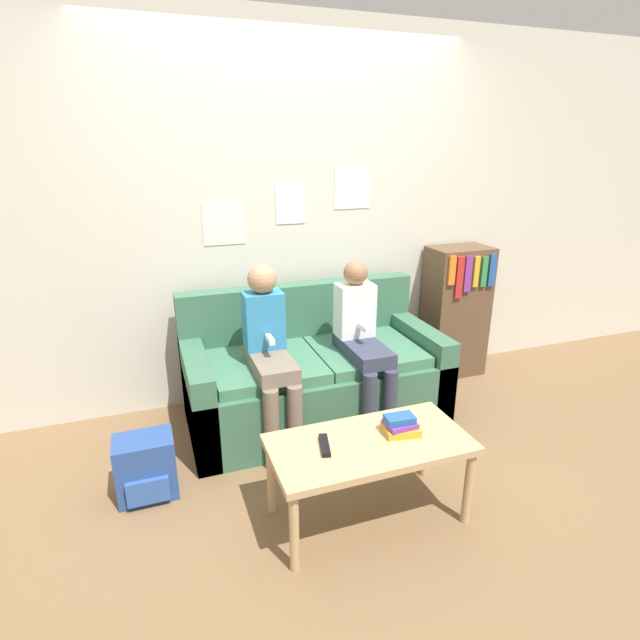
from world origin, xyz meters
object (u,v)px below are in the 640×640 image
Objects in this scene: couch at (313,377)px; person_right at (363,339)px; backpack at (146,468)px; tv_remote at (325,445)px; person_left at (269,348)px; bookshelf at (455,311)px; coffee_table at (369,450)px.

person_right is (0.27, -0.20, 0.32)m from couch.
tv_remote is at bearing -32.74° from backpack.
person_left reaches higher than bookshelf.
person_left reaches higher than tv_remote.
couch is at bearing 87.83° from tv_remote.
coffee_table is 0.92m from person_left.
tv_remote is at bearing -106.04° from couch.
couch is at bearing 29.56° from person_left.
person_left is (-0.28, 0.84, 0.25)m from coffee_table.
person_left is 3.26× the size of backpack.
backpack is at bearing -156.33° from couch.
person_right is at bearing -37.10° from couch.
bookshelf is (1.60, 1.31, 0.07)m from tv_remote.
coffee_table is at bearing 7.28° from tv_remote.
person_right is (0.61, -0.01, -0.02)m from person_left.
couch is at bearing 23.67° from backpack.
bookshelf is (1.38, 1.34, 0.14)m from coffee_table.
person_right is 1.47m from backpack.
person_left is at bearing -163.41° from bookshelf.
couch is 9.66× the size of tv_remote.
coffee_table is 0.93m from person_right.
couch is 1.54× the size of person_right.
tv_remote is 0.17× the size of bookshelf.
person_right is 6.28× the size of tv_remote.
person_right is at bearing 69.34° from tv_remote.
person_left is 1.07× the size of bookshelf.
person_right is 1.00m from tv_remote.
couch is 1.07m from tv_remote.
person_right is at bearing 11.68° from backpack.
person_left is 1.73m from bookshelf.
person_left is at bearing -150.44° from couch.
couch is 1.36m from bookshelf.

